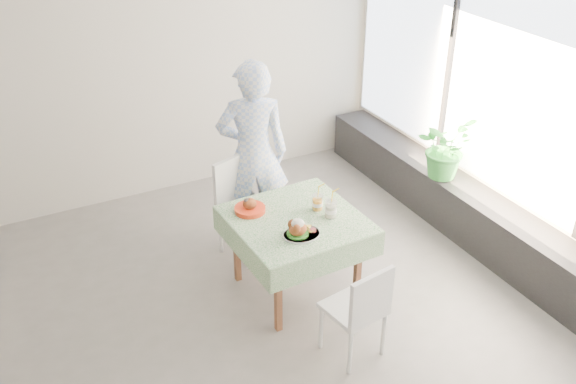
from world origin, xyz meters
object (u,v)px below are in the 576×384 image
cafe_table (296,246)px  chair_far (248,225)px  diner (253,154)px  main_dish (300,230)px  juice_cup_orange (317,203)px  potted_plant (445,147)px  chair_near (354,326)px

cafe_table → chair_far: chair_far is taller
diner → main_dish: 1.20m
juice_cup_orange → cafe_table: bearing=-169.4°
juice_cup_orange → potted_plant: size_ratio=0.43×
chair_near → potted_plant: (1.84, 1.27, 0.55)m
diner → potted_plant: size_ratio=2.92×
chair_far → diner: (0.17, 0.20, 0.62)m
chair_far → main_dish: bearing=-88.8°
chair_far → diner: size_ratio=0.51×
diner → potted_plant: diner is taller
chair_near → diner: (0.01, 1.82, 0.65)m
main_dish → potted_plant: size_ratio=0.49×
chair_far → diner: bearing=50.4°
chair_far → potted_plant: size_ratio=1.50×
diner → chair_far: bearing=69.0°
main_dish → potted_plant: bearing=17.9°
chair_near → potted_plant: size_ratio=1.34×
juice_cup_orange → diner: bearing=101.5°
diner → potted_plant: bearing=-178.1°
chair_near → diner: size_ratio=0.46×
main_dish → chair_near: bearing=-78.5°
potted_plant → cafe_table: bearing=-168.2°
cafe_table → chair_far: (-0.12, 0.74, -0.17)m
chair_near → juice_cup_orange: (0.20, 0.93, 0.55)m
main_dish → potted_plant: (1.97, 0.64, 0.02)m
potted_plant → chair_far: bearing=170.1°
chair_far → juice_cup_orange: (0.35, -0.70, 0.52)m
chair_near → potted_plant: bearing=34.7°
chair_far → juice_cup_orange: bearing=-63.5°
chair_near → main_dish: main_dish is taller
cafe_table → juice_cup_orange: juice_cup_orange is taller
diner → juice_cup_orange: 0.92m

